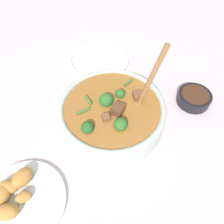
# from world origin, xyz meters

# --- Properties ---
(ground_plane) EXTENTS (4.00, 4.00, 0.00)m
(ground_plane) POSITION_xyz_m (0.00, 0.00, 0.00)
(ground_plane) COLOR silver
(stew_bowl) EXTENTS (0.29, 0.29, 0.26)m
(stew_bowl) POSITION_xyz_m (0.00, 0.00, 0.05)
(stew_bowl) COLOR #B2C6BC
(stew_bowl) RESTS_ON ground_plane
(condiment_bowl) EXTENTS (0.10, 0.10, 0.04)m
(condiment_bowl) POSITION_xyz_m (-0.04, 0.26, 0.02)
(condiment_bowl) COLOR black
(condiment_bowl) RESTS_ON ground_plane
(empty_plate) EXTENTS (0.22, 0.22, 0.02)m
(empty_plate) POSITION_xyz_m (-0.28, -0.00, 0.01)
(empty_plate) COLOR white
(empty_plate) RESTS_ON ground_plane
(food_plate) EXTENTS (0.20, 0.20, 0.05)m
(food_plate) POSITION_xyz_m (0.18, -0.25, 0.01)
(food_plate) COLOR white
(food_plate) RESTS_ON ground_plane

